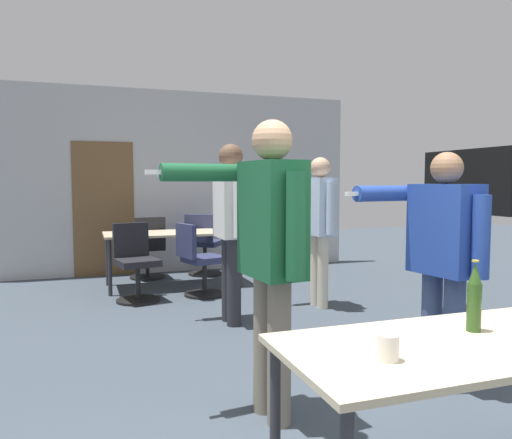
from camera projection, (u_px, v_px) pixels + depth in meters
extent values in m
cube|color=#B2B5B7|center=(175.00, 182.00, 7.99)|extent=(5.90, 0.10, 2.88)
cube|color=brown|center=(104.00, 209.00, 7.61)|extent=(0.90, 0.02, 2.05)
cube|color=#C6B793|center=(463.00, 344.00, 2.17)|extent=(1.62, 0.76, 0.03)
cylinder|color=#2D2D33|center=(275.00, 421.00, 2.25)|extent=(0.05, 0.05, 0.72)
cube|color=#C6B793|center=(173.00, 233.00, 6.86)|extent=(1.85, 0.80, 0.03)
cylinder|color=#2D2D33|center=(110.00, 268.00, 6.28)|extent=(0.05, 0.05, 0.72)
cylinder|color=#2D2D33|center=(241.00, 261.00, 6.85)|extent=(0.05, 0.05, 0.72)
cylinder|color=#2D2D33|center=(107.00, 260.00, 6.92)|extent=(0.05, 0.05, 0.72)
cylinder|color=#2D2D33|center=(227.00, 254.00, 7.49)|extent=(0.05, 0.05, 0.72)
cube|color=black|center=(460.00, 315.00, 5.33)|extent=(0.44, 0.56, 0.03)
cylinder|color=black|center=(462.00, 264.00, 5.29)|extent=(0.06, 0.06, 1.08)
cube|color=black|center=(464.00, 181.00, 5.23)|extent=(0.04, 1.25, 0.67)
cube|color=#192342|center=(466.00, 181.00, 5.23)|extent=(0.01, 1.15, 0.59)
cylinder|color=slate|center=(279.00, 352.00, 2.94)|extent=(0.14, 0.14, 0.87)
cylinder|color=slate|center=(265.00, 343.00, 3.11)|extent=(0.14, 0.14, 0.87)
cube|color=#195633|center=(272.00, 219.00, 2.97)|extent=(0.31, 0.48, 0.69)
sphere|color=tan|center=(272.00, 140.00, 2.93)|extent=(0.24, 0.24, 0.24)
cylinder|color=#195633|center=(296.00, 226.00, 2.71)|extent=(0.11, 0.11, 0.60)
cylinder|color=#195633|center=(208.00, 173.00, 3.07)|extent=(0.60, 0.17, 0.11)
cube|color=white|center=(156.00, 172.00, 2.93)|extent=(0.12, 0.05, 0.03)
cylinder|color=#28282D|center=(234.00, 282.00, 4.98)|extent=(0.14, 0.14, 0.88)
cylinder|color=#28282D|center=(229.00, 279.00, 5.16)|extent=(0.14, 0.14, 0.88)
cube|color=silver|center=(231.00, 203.00, 5.01)|extent=(0.26, 0.47, 0.69)
sphere|color=brown|center=(231.00, 156.00, 4.97)|extent=(0.24, 0.24, 0.24)
cylinder|color=silver|center=(239.00, 206.00, 4.74)|extent=(0.11, 0.11, 0.60)
cylinder|color=silver|center=(195.00, 175.00, 5.17)|extent=(0.60, 0.11, 0.11)
cube|color=white|center=(163.00, 175.00, 5.06)|extent=(0.12, 0.04, 0.03)
cylinder|color=beige|center=(323.00, 272.00, 5.67)|extent=(0.12, 0.12, 0.83)
cylinder|color=beige|center=(316.00, 270.00, 5.83)|extent=(0.12, 0.12, 0.83)
cube|color=silver|center=(320.00, 206.00, 5.69)|extent=(0.24, 0.41, 0.66)
sphere|color=#DBAD89|center=(320.00, 167.00, 5.66)|extent=(0.23, 0.23, 0.23)
cylinder|color=silver|center=(331.00, 209.00, 5.46)|extent=(0.10, 0.10, 0.57)
cylinder|color=silver|center=(288.00, 183.00, 5.80)|extent=(0.57, 0.12, 0.10)
cube|color=white|center=(263.00, 183.00, 5.69)|extent=(0.12, 0.04, 0.03)
cylinder|color=#3D4C75|center=(454.00, 334.00, 3.43)|extent=(0.14, 0.14, 0.80)
cylinder|color=#3D4C75|center=(431.00, 326.00, 3.60)|extent=(0.14, 0.14, 0.80)
cube|color=#23429E|center=(445.00, 229.00, 3.46)|extent=(0.33, 0.50, 0.63)
sphere|color=#936B4C|center=(447.00, 168.00, 3.43)|extent=(0.22, 0.22, 0.22)
cylinder|color=#23429E|center=(481.00, 237.00, 3.21)|extent=(0.11, 0.11, 0.54)
cylinder|color=#23429E|center=(387.00, 193.00, 3.57)|extent=(0.55, 0.19, 0.11)
cube|color=white|center=(353.00, 194.00, 3.43)|extent=(0.12, 0.05, 0.03)
cylinder|color=black|center=(138.00, 300.00, 6.02)|extent=(0.52, 0.52, 0.03)
cylinder|color=black|center=(138.00, 282.00, 6.01)|extent=(0.06, 0.06, 0.40)
cube|color=black|center=(138.00, 262.00, 5.99)|extent=(0.54, 0.54, 0.08)
cube|color=black|center=(131.00, 240.00, 6.19)|extent=(0.44, 0.15, 0.42)
cylinder|color=black|center=(205.00, 273.00, 7.78)|extent=(0.52, 0.52, 0.03)
cylinder|color=black|center=(205.00, 259.00, 7.76)|extent=(0.06, 0.06, 0.42)
cube|color=navy|center=(205.00, 243.00, 7.74)|extent=(0.64, 0.64, 0.08)
cube|color=navy|center=(199.00, 229.00, 7.47)|extent=(0.40, 0.29, 0.42)
cylinder|color=black|center=(205.00, 294.00, 6.35)|extent=(0.52, 0.52, 0.03)
cylinder|color=black|center=(205.00, 278.00, 6.33)|extent=(0.06, 0.06, 0.39)
cube|color=navy|center=(204.00, 259.00, 6.31)|extent=(0.57, 0.57, 0.08)
cube|color=navy|center=(186.00, 241.00, 6.14)|extent=(0.18, 0.44, 0.42)
cylinder|color=black|center=(148.00, 277.00, 7.49)|extent=(0.52, 0.52, 0.03)
cylinder|color=black|center=(147.00, 263.00, 7.48)|extent=(0.06, 0.06, 0.40)
cube|color=black|center=(147.00, 247.00, 7.46)|extent=(0.49, 0.49, 0.08)
cube|color=black|center=(150.00, 232.00, 7.20)|extent=(0.44, 0.09, 0.42)
cylinder|color=#2D511E|center=(474.00, 307.00, 2.30)|extent=(0.06, 0.06, 0.22)
cone|color=#2D511E|center=(475.00, 273.00, 2.28)|extent=(0.06, 0.06, 0.10)
cylinder|color=gold|center=(476.00, 261.00, 2.28)|extent=(0.03, 0.03, 0.01)
cylinder|color=silver|center=(388.00, 348.00, 1.92)|extent=(0.08, 0.08, 0.10)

